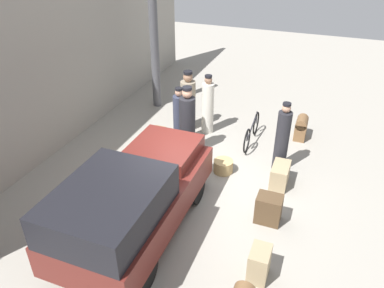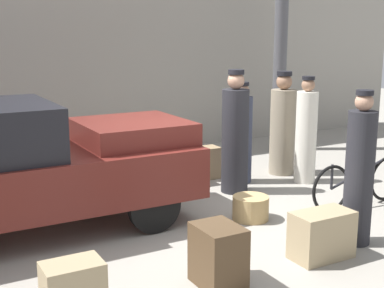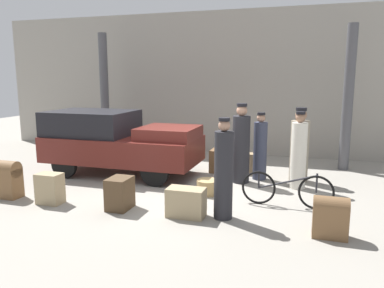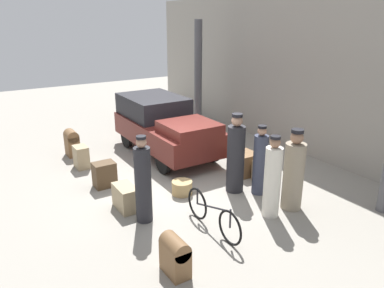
{
  "view_description": "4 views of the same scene",
  "coord_description": "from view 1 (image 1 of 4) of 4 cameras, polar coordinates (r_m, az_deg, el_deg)",
  "views": [
    {
      "loc": [
        -6.57,
        -2.43,
        5.27
      ],
      "look_at": [
        0.2,
        0.2,
        0.95
      ],
      "focal_mm": 35.0,
      "sensor_mm": 36.0,
      "label": 1
    },
    {
      "loc": [
        -3.16,
        -5.84,
        2.42
      ],
      "look_at": [
        0.2,
        0.2,
        0.95
      ],
      "focal_mm": 50.0,
      "sensor_mm": 36.0,
      "label": 2
    },
    {
      "loc": [
        2.7,
        -7.8,
        2.46
      ],
      "look_at": [
        0.2,
        0.2,
        0.95
      ],
      "focal_mm": 35.0,
      "sensor_mm": 36.0,
      "label": 3
    },
    {
      "loc": [
        7.47,
        -4.36,
        3.9
      ],
      "look_at": [
        0.2,
        0.2,
        0.95
      ],
      "focal_mm": 35.0,
      "sensor_mm": 36.0,
      "label": 4
    }
  ],
  "objects": [
    {
      "name": "ground_plane",
      "position": [
        8.77,
        0.75,
        -6.21
      ],
      "size": [
        30.0,
        30.0,
        0.0
      ],
      "primitive_type": "plane",
      "color": "gray"
    },
    {
      "name": "station_building_facade",
      "position": [
        9.73,
        -22.64,
        10.3
      ],
      "size": [
        16.0,
        0.15,
        4.5
      ],
      "color": "gray",
      "rests_on": "ground"
    },
    {
      "name": "canopy_pillar_right",
      "position": [
        11.97,
        -5.71,
        14.25
      ],
      "size": [
        0.27,
        0.27,
        3.8
      ],
      "color": "#4C4C51",
      "rests_on": "ground"
    },
    {
      "name": "truck",
      "position": [
        7.06,
        -9.08,
        -8.19
      ],
      "size": [
        3.87,
        1.73,
        1.6
      ],
      "color": "black",
      "rests_on": "ground"
    },
    {
      "name": "bicycle",
      "position": [
        10.37,
        9.08,
        1.92
      ],
      "size": [
        1.73,
        0.04,
        0.7
      ],
      "color": "black",
      "rests_on": "ground"
    },
    {
      "name": "wicker_basket",
      "position": [
        9.15,
        4.78,
        -3.38
      ],
      "size": [
        0.47,
        0.47,
        0.31
      ],
      "color": "tan",
      "rests_on": "ground"
    },
    {
      "name": "conductor_in_dark_uniform",
      "position": [
        9.12,
        13.55,
        0.63
      ],
      "size": [
        0.33,
        0.33,
        1.78
      ],
      "color": "#232328",
      "rests_on": "ground"
    },
    {
      "name": "porter_with_bicycle",
      "position": [
        10.6,
        2.41,
        5.74
      ],
      "size": [
        0.34,
        0.34,
        1.72
      ],
      "color": "silver",
      "rests_on": "ground"
    },
    {
      "name": "porter_standing_middle",
      "position": [
        10.79,
        -0.6,
        6.24
      ],
      "size": [
        0.43,
        0.43,
        1.75
      ],
      "color": "gray",
      "rests_on": "ground"
    },
    {
      "name": "porter_carrying_trunk",
      "position": [
        9.51,
        -0.72,
        3.06
      ],
      "size": [
        0.41,
        0.41,
        1.86
      ],
      "color": "#232328",
      "rests_on": "ground"
    },
    {
      "name": "porter_lifting_near_truck",
      "position": [
        10.02,
        -1.95,
        3.91
      ],
      "size": [
        0.32,
        0.32,
        1.63
      ],
      "color": "#33384C",
      "rests_on": "ground"
    },
    {
      "name": "suitcase_small_leather",
      "position": [
        9.6,
        -6.69,
        -0.72
      ],
      "size": [
        0.59,
        0.54,
        0.58
      ],
      "color": "brown",
      "rests_on": "ground"
    },
    {
      "name": "trunk_large_brown",
      "position": [
        8.86,
        13.25,
        -4.64
      ],
      "size": [
        0.67,
        0.37,
        0.52
      ],
      "color": "#9E8966",
      "rests_on": "ground"
    },
    {
      "name": "trunk_wicker_pale",
      "position": [
        7.79,
        11.59,
        -9.66
      ],
      "size": [
        0.4,
        0.51,
        0.6
      ],
      "color": "#4C3823",
      "rests_on": "ground"
    },
    {
      "name": "trunk_umber_medium",
      "position": [
        10.11,
        -5.27,
        0.91
      ],
      "size": [
        0.46,
        0.32,
        0.53
      ],
      "color": "#937A56",
      "rests_on": "ground"
    },
    {
      "name": "suitcase_black_upright",
      "position": [
        10.87,
        16.29,
        2.49
      ],
      "size": [
        0.53,
        0.31,
        0.66
      ],
      "color": "brown",
      "rests_on": "ground"
    },
    {
      "name": "suitcase_tan_flat",
      "position": [
        6.73,
        10.2,
        -17.52
      ],
      "size": [
        0.48,
        0.33,
        0.6
      ],
      "color": "#9E8966",
      "rests_on": "ground"
    }
  ]
}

